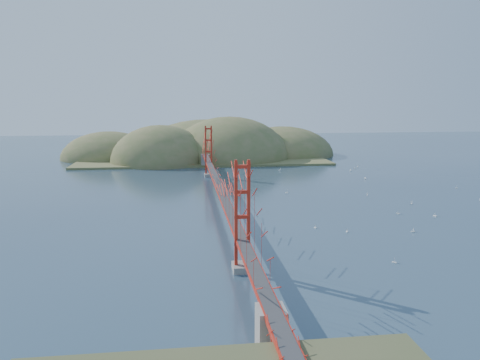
{
  "coord_description": "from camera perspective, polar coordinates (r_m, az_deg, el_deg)",
  "views": [
    {
      "loc": [
        -5.97,
        -76.15,
        17.78
      ],
      "look_at": [
        3.5,
        0.0,
        4.35
      ],
      "focal_mm": 35.0,
      "sensor_mm": 36.0,
      "label": 1
    }
  ],
  "objects": [
    {
      "name": "sailboat_2",
      "position": [
        67.53,
        20.36,
        -5.85
      ],
      "size": [
        0.54,
        0.49,
        0.62
      ],
      "color": "white",
      "rests_on": "ground"
    },
    {
      "name": "sailboat_11",
      "position": [
        103.18,
        24.89,
        -0.84
      ],
      "size": [
        0.58,
        0.58,
        0.63
      ],
      "color": "white",
      "rests_on": "ground"
    },
    {
      "name": "sailboat_6",
      "position": [
        54.63,
        18.32,
        -9.43
      ],
      "size": [
        0.59,
        0.59,
        0.62
      ],
      "color": "white",
      "rests_on": "ground"
    },
    {
      "name": "sailboat_15",
      "position": [
        126.77,
        14.15,
        1.63
      ],
      "size": [
        0.46,
        0.56,
        0.66
      ],
      "color": "white",
      "rests_on": "ground"
    },
    {
      "name": "sailboat_14",
      "position": [
        84.89,
        20.19,
        -2.68
      ],
      "size": [
        0.67,
        0.67,
        0.71
      ],
      "color": "white",
      "rests_on": "ground"
    },
    {
      "name": "fort",
      "position": [
        33.73,
        5.13,
        -20.61
      ],
      "size": [
        3.7,
        2.3,
        1.75
      ],
      "color": "maroon",
      "rests_on": "ground"
    },
    {
      "name": "bridge",
      "position": [
        77.32,
        -2.59,
        1.91
      ],
      "size": [
        2.2,
        94.4,
        12.0
      ],
      "color": "gray",
      "rests_on": "ground"
    },
    {
      "name": "sailboat_16",
      "position": [
        89.45,
        5.75,
        -1.49
      ],
      "size": [
        0.61,
        0.61,
        0.64
      ],
      "color": "white",
      "rests_on": "ground"
    },
    {
      "name": "sailboat_4",
      "position": [
        89.76,
        15.25,
        -1.75
      ],
      "size": [
        0.65,
        0.65,
        0.71
      ],
      "color": "white",
      "rests_on": "ground"
    },
    {
      "name": "sailboat_17",
      "position": [
        118.85,
        13.33,
        1.13
      ],
      "size": [
        0.59,
        0.58,
        0.66
      ],
      "color": "white",
      "rests_on": "ground"
    },
    {
      "name": "ground",
      "position": [
        78.43,
        -2.54,
        -3.18
      ],
      "size": [
        320.0,
        320.0,
        0.0
      ],
      "primitive_type": "plane",
      "color": "#2D445A",
      "rests_on": "ground"
    },
    {
      "name": "sailboat_1",
      "position": [
        77.11,
        18.72,
        -3.82
      ],
      "size": [
        0.67,
        0.67,
        0.7
      ],
      "color": "white",
      "rests_on": "ground"
    },
    {
      "name": "sailboat_10",
      "position": [
        65.0,
        12.92,
        -6.08
      ],
      "size": [
        0.43,
        0.5,
        0.57
      ],
      "color": "white",
      "rests_on": "ground"
    },
    {
      "name": "sailboat_3",
      "position": [
        108.8,
        0.76,
        0.6
      ],
      "size": [
        0.58,
        0.58,
        0.65
      ],
      "color": "white",
      "rests_on": "ground"
    },
    {
      "name": "far_headlands",
      "position": [
        145.99,
        -3.83,
        2.91
      ],
      "size": [
        84.0,
        58.0,
        25.0
      ],
      "color": "olive",
      "rests_on": "ground"
    },
    {
      "name": "sailboat_7",
      "position": [
        123.45,
        13.83,
        1.43
      ],
      "size": [
        0.67,
        0.67,
        0.71
      ],
      "color": "white",
      "rests_on": "ground"
    },
    {
      "name": "sailboat_5",
      "position": [
        77.55,
        22.69,
        -3.99
      ],
      "size": [
        0.63,
        0.65,
        0.73
      ],
      "color": "white",
      "rests_on": "ground"
    },
    {
      "name": "sailboat_8",
      "position": [
        107.51,
        15.01,
        0.15
      ],
      "size": [
        0.63,
        0.61,
        0.7
      ],
      "color": "white",
      "rests_on": "ground"
    },
    {
      "name": "sailboat_12",
      "position": [
        116.97,
        4.91,
        1.23
      ],
      "size": [
        0.61,
        0.51,
        0.71
      ],
      "color": "white",
      "rests_on": "ground"
    },
    {
      "name": "sailboat_0",
      "position": [
        66.12,
        9.18,
        -5.68
      ],
      "size": [
        0.51,
        0.51,
        0.58
      ],
      "color": "white",
      "rests_on": "ground"
    }
  ]
}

